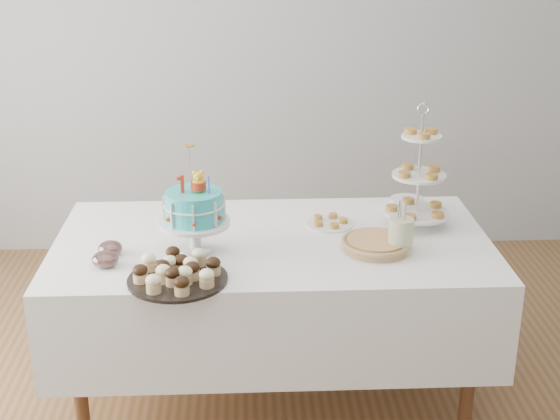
{
  "coord_description": "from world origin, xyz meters",
  "views": [
    {
      "loc": [
        -0.11,
        -2.87,
        2.13
      ],
      "look_at": [
        0.03,
        0.3,
        0.91
      ],
      "focal_mm": 50.0,
      "sensor_mm": 36.0,
      "label": 1
    }
  ],
  "objects_px": {
    "birthday_cake": "(195,224)",
    "pie": "(376,244)",
    "tiered_stand": "(419,176)",
    "plate_stack": "(407,205)",
    "jam_bowl_b": "(110,248)",
    "cupcake_tray": "(177,271)",
    "table": "(273,285)",
    "jam_bowl_a": "(105,259)",
    "utensil_pitcher": "(401,234)",
    "pastry_plate": "(329,222)"
  },
  "relations": [
    {
      "from": "tiered_stand",
      "to": "pastry_plate",
      "type": "distance_m",
      "value": 0.46
    },
    {
      "from": "tiered_stand",
      "to": "pastry_plate",
      "type": "bearing_deg",
      "value": 176.7
    },
    {
      "from": "birthday_cake",
      "to": "table",
      "type": "bearing_deg",
      "value": 17.84
    },
    {
      "from": "pie",
      "to": "utensil_pitcher",
      "type": "distance_m",
      "value": 0.12
    },
    {
      "from": "birthday_cake",
      "to": "tiered_stand",
      "type": "distance_m",
      "value": 1.03
    },
    {
      "from": "tiered_stand",
      "to": "utensil_pitcher",
      "type": "height_order",
      "value": "tiered_stand"
    },
    {
      "from": "cupcake_tray",
      "to": "utensil_pitcher",
      "type": "height_order",
      "value": "utensil_pitcher"
    },
    {
      "from": "table",
      "to": "plate_stack",
      "type": "bearing_deg",
      "value": 25.48
    },
    {
      "from": "plate_stack",
      "to": "jam_bowl_a",
      "type": "xyz_separation_m",
      "value": [
        -1.35,
        -0.57,
        -0.0
      ]
    },
    {
      "from": "plate_stack",
      "to": "pastry_plate",
      "type": "relative_size",
      "value": 0.75
    },
    {
      "from": "cupcake_tray",
      "to": "pie",
      "type": "xyz_separation_m",
      "value": [
        0.83,
        0.27,
        -0.02
      ]
    },
    {
      "from": "cupcake_tray",
      "to": "plate_stack",
      "type": "height_order",
      "value": "cupcake_tray"
    },
    {
      "from": "cupcake_tray",
      "to": "jam_bowl_b",
      "type": "xyz_separation_m",
      "value": [
        -0.3,
        0.27,
        -0.02
      ]
    },
    {
      "from": "birthday_cake",
      "to": "cupcake_tray",
      "type": "xyz_separation_m",
      "value": [
        -0.06,
        -0.28,
        -0.08
      ]
    },
    {
      "from": "table",
      "to": "utensil_pitcher",
      "type": "distance_m",
      "value": 0.64
    },
    {
      "from": "pastry_plate",
      "to": "utensil_pitcher",
      "type": "xyz_separation_m",
      "value": [
        0.27,
        -0.32,
        0.07
      ]
    },
    {
      "from": "jam_bowl_b",
      "to": "pie",
      "type": "bearing_deg",
      "value": 0.01
    },
    {
      "from": "tiered_stand",
      "to": "plate_stack",
      "type": "relative_size",
      "value": 3.5
    },
    {
      "from": "table",
      "to": "cupcake_tray",
      "type": "xyz_separation_m",
      "value": [
        -0.39,
        -0.4,
        0.27
      ]
    },
    {
      "from": "pastry_plate",
      "to": "cupcake_tray",
      "type": "bearing_deg",
      "value": -139.85
    },
    {
      "from": "table",
      "to": "plate_stack",
      "type": "relative_size",
      "value": 11.65
    },
    {
      "from": "birthday_cake",
      "to": "jam_bowl_b",
      "type": "height_order",
      "value": "birthday_cake"
    },
    {
      "from": "pie",
      "to": "utensil_pitcher",
      "type": "xyz_separation_m",
      "value": [
        0.1,
        -0.03,
        0.06
      ]
    },
    {
      "from": "birthday_cake",
      "to": "jam_bowl_a",
      "type": "distance_m",
      "value": 0.4
    },
    {
      "from": "jam_bowl_a",
      "to": "utensil_pitcher",
      "type": "distance_m",
      "value": 1.23
    },
    {
      "from": "pie",
      "to": "jam_bowl_b",
      "type": "height_order",
      "value": "jam_bowl_b"
    },
    {
      "from": "table",
      "to": "tiered_stand",
      "type": "height_order",
      "value": "tiered_stand"
    },
    {
      "from": "tiered_stand",
      "to": "jam_bowl_b",
      "type": "relative_size",
      "value": 5.61
    },
    {
      "from": "table",
      "to": "jam_bowl_a",
      "type": "xyz_separation_m",
      "value": [
        -0.69,
        -0.25,
        0.26
      ]
    },
    {
      "from": "plate_stack",
      "to": "jam_bowl_b",
      "type": "height_order",
      "value": "plate_stack"
    },
    {
      "from": "utensil_pitcher",
      "to": "birthday_cake",
      "type": "bearing_deg",
      "value": 166.64
    },
    {
      "from": "birthday_cake",
      "to": "cupcake_tray",
      "type": "distance_m",
      "value": 0.3
    },
    {
      "from": "cupcake_tray",
      "to": "utensil_pitcher",
      "type": "distance_m",
      "value": 0.95
    },
    {
      "from": "birthday_cake",
      "to": "pie",
      "type": "xyz_separation_m",
      "value": [
        0.77,
        -0.01,
        -0.1
      ]
    },
    {
      "from": "table",
      "to": "plate_stack",
      "type": "xyz_separation_m",
      "value": [
        0.66,
        0.31,
        0.26
      ]
    },
    {
      "from": "table",
      "to": "pie",
      "type": "bearing_deg",
      "value": -16.94
    },
    {
      "from": "pastry_plate",
      "to": "jam_bowl_a",
      "type": "xyz_separation_m",
      "value": [
        -0.96,
        -0.4,
        0.02
      ]
    },
    {
      "from": "birthday_cake",
      "to": "utensil_pitcher",
      "type": "height_order",
      "value": "birthday_cake"
    },
    {
      "from": "jam_bowl_a",
      "to": "utensil_pitcher",
      "type": "relative_size",
      "value": 0.47
    },
    {
      "from": "birthday_cake",
      "to": "plate_stack",
      "type": "distance_m",
      "value": 1.09
    },
    {
      "from": "birthday_cake",
      "to": "jam_bowl_b",
      "type": "distance_m",
      "value": 0.37
    },
    {
      "from": "utensil_pitcher",
      "to": "pastry_plate",
      "type": "bearing_deg",
      "value": 119.48
    },
    {
      "from": "cupcake_tray",
      "to": "utensil_pitcher",
      "type": "relative_size",
      "value": 1.69
    },
    {
      "from": "pie",
      "to": "tiered_stand",
      "type": "height_order",
      "value": "tiered_stand"
    },
    {
      "from": "cupcake_tray",
      "to": "pastry_plate",
      "type": "xyz_separation_m",
      "value": [
        0.66,
        0.55,
        -0.03
      ]
    },
    {
      "from": "table",
      "to": "pastry_plate",
      "type": "distance_m",
      "value": 0.39
    },
    {
      "from": "pie",
      "to": "table",
      "type": "bearing_deg",
      "value": 163.06
    },
    {
      "from": "tiered_stand",
      "to": "plate_stack",
      "type": "distance_m",
      "value": 0.28
    },
    {
      "from": "table",
      "to": "pie",
      "type": "relative_size",
      "value": 6.31
    },
    {
      "from": "birthday_cake",
      "to": "cupcake_tray",
      "type": "bearing_deg",
      "value": -103.38
    }
  ]
}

